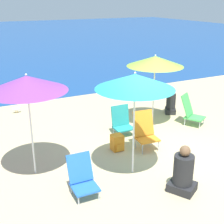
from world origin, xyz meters
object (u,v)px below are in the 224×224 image
(person_seated_near, at_px, (171,102))
(person_seated_far, at_px, (183,173))
(beach_chair_blue, at_px, (82,177))
(beach_umbrella_purple, at_px, (27,84))
(beach_chair_orange, at_px, (145,130))
(beach_chair_green, at_px, (191,111))
(beach_umbrella_lime, at_px, (155,61))
(seagull, at_px, (16,109))
(backpack_orange, at_px, (117,143))
(beach_chair_teal, at_px, (122,121))
(beach_umbrella_teal, at_px, (135,82))

(person_seated_near, relative_size, person_seated_far, 0.91)
(person_seated_near, bearing_deg, beach_chair_blue, -113.45)
(beach_umbrella_purple, relative_size, person_seated_far, 2.25)
(beach_chair_orange, bearing_deg, beach_chair_green, 23.58)
(beach_umbrella_lime, distance_m, beach_chair_blue, 4.04)
(beach_chair_blue, distance_m, seagull, 4.89)
(backpack_orange, bearing_deg, seagull, 114.30)
(beach_chair_teal, relative_size, person_seated_near, 0.90)
(beach_umbrella_teal, xyz_separation_m, beach_chair_teal, (0.71, 1.81, -1.56))
(beach_chair_orange, bearing_deg, person_seated_near, 44.17)
(beach_chair_green, distance_m, beach_chair_blue, 4.32)
(beach_umbrella_lime, xyz_separation_m, beach_chair_blue, (-3.02, -2.26, -1.45))
(beach_umbrella_purple, bearing_deg, seagull, 84.92)
(beach_chair_green, xyz_separation_m, person_seated_far, (-2.27, -2.50, -0.03))
(backpack_orange, height_order, seagull, backpack_orange)
(beach_umbrella_teal, relative_size, beach_chair_blue, 2.87)
(beach_umbrella_teal, distance_m, beach_chair_teal, 2.49)
(beach_umbrella_lime, xyz_separation_m, person_seated_near, (0.97, 0.46, -1.43))
(beach_umbrella_purple, xyz_separation_m, beach_chair_green, (4.55, 0.65, -1.49))
(beach_chair_teal, distance_m, person_seated_far, 2.79)
(beach_umbrella_teal, xyz_separation_m, person_seated_near, (2.81, 2.50, -1.56))
(beach_chair_orange, distance_m, beach_chair_teal, 0.96)
(beach_chair_blue, bearing_deg, beach_umbrella_purple, 120.06)
(beach_umbrella_lime, xyz_separation_m, beach_chair_teal, (-1.12, -0.23, -1.43))
(beach_umbrella_lime, bearing_deg, seagull, 141.47)
(beach_chair_orange, relative_size, beach_chair_teal, 1.18)
(beach_chair_green, bearing_deg, backpack_orange, 160.42)
(beach_chair_orange, bearing_deg, backpack_orange, 169.95)
(beach_chair_orange, height_order, beach_chair_teal, beach_chair_orange)
(beach_chair_blue, relative_size, seagull, 2.72)
(beach_chair_blue, distance_m, backpack_orange, 1.86)
(beach_umbrella_lime, relative_size, backpack_orange, 5.15)
(person_seated_far, xyz_separation_m, seagull, (-1.95, 5.64, -0.23))
(beach_umbrella_purple, distance_m, seagull, 4.18)
(beach_umbrella_lime, bearing_deg, person_seated_near, 25.33)
(beach_chair_blue, xyz_separation_m, person_seated_near, (4.00, 2.72, 0.02))
(beach_chair_blue, bearing_deg, person_seated_far, -23.00)
(person_seated_far, xyz_separation_m, backpack_orange, (-0.31, 2.00, -0.18))
(beach_chair_green, relative_size, backpack_orange, 2.24)
(person_seated_far, bearing_deg, beach_umbrella_teal, 86.34)
(beach_chair_teal, xyz_separation_m, person_seated_near, (2.09, 0.69, 0.00))
(beach_umbrella_purple, bearing_deg, beach_umbrella_teal, -26.00)
(beach_chair_green, height_order, person_seated_far, person_seated_far)
(beach_chair_blue, bearing_deg, seagull, 94.31)
(person_seated_far, distance_m, seagull, 5.97)
(beach_chair_green, bearing_deg, person_seated_far, -162.66)
(beach_chair_orange, bearing_deg, person_seated_far, -95.85)
(beach_chair_green, xyz_separation_m, person_seated_near, (0.05, 0.97, -0.04))
(beach_chair_orange, bearing_deg, beach_umbrella_teal, -129.30)
(beach_umbrella_purple, height_order, beach_chair_orange, beach_umbrella_purple)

